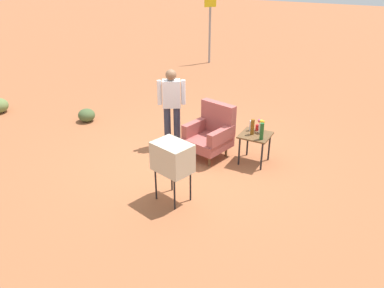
{
  "coord_description": "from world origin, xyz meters",
  "views": [
    {
      "loc": [
        3.24,
        -6.06,
        3.64
      ],
      "look_at": [
        0.36,
        -0.65,
        0.65
      ],
      "focal_mm": 36.16,
      "sensor_mm": 36.0,
      "label": 1
    }
  ],
  "objects_px": {
    "person_standing": "(172,103)",
    "bottle_tall_amber": "(252,127)",
    "soda_can_red": "(257,127)",
    "tv_on_stand": "(173,158)",
    "road_sign": "(210,25)",
    "armchair": "(211,132)",
    "bottle_short_clear": "(251,126)",
    "side_table": "(255,138)",
    "bottle_wine_green": "(262,131)",
    "flower_vase": "(261,125)"
  },
  "relations": [
    {
      "from": "person_standing",
      "to": "bottle_wine_green",
      "type": "bearing_deg",
      "value": -2.46
    },
    {
      "from": "tv_on_stand",
      "to": "person_standing",
      "type": "xyz_separation_m",
      "value": [
        -1.07,
        1.77,
        0.16
      ]
    },
    {
      "from": "bottle_tall_amber",
      "to": "bottle_short_clear",
      "type": "xyz_separation_m",
      "value": [
        -0.08,
        0.16,
        -0.05
      ]
    },
    {
      "from": "bottle_wine_green",
      "to": "flower_vase",
      "type": "height_order",
      "value": "bottle_wine_green"
    },
    {
      "from": "side_table",
      "to": "bottle_short_clear",
      "type": "height_order",
      "value": "bottle_short_clear"
    },
    {
      "from": "tv_on_stand",
      "to": "person_standing",
      "type": "relative_size",
      "value": 0.63
    },
    {
      "from": "armchair",
      "to": "bottle_short_clear",
      "type": "distance_m",
      "value": 0.8
    },
    {
      "from": "armchair",
      "to": "road_sign",
      "type": "relative_size",
      "value": 0.43
    },
    {
      "from": "flower_vase",
      "to": "bottle_wine_green",
      "type": "bearing_deg",
      "value": -68.35
    },
    {
      "from": "side_table",
      "to": "road_sign",
      "type": "distance_m",
      "value": 7.93
    },
    {
      "from": "road_sign",
      "to": "soda_can_red",
      "type": "bearing_deg",
      "value": -57.4
    },
    {
      "from": "bottle_tall_amber",
      "to": "soda_can_red",
      "type": "height_order",
      "value": "bottle_tall_amber"
    },
    {
      "from": "bottle_short_clear",
      "to": "person_standing",
      "type": "bearing_deg",
      "value": -172.83
    },
    {
      "from": "bottle_wine_green",
      "to": "soda_can_red",
      "type": "xyz_separation_m",
      "value": [
        -0.2,
        0.34,
        -0.1
      ]
    },
    {
      "from": "side_table",
      "to": "soda_can_red",
      "type": "distance_m",
      "value": 0.24
    },
    {
      "from": "armchair",
      "to": "flower_vase",
      "type": "distance_m",
      "value": 0.99
    },
    {
      "from": "armchair",
      "to": "bottle_wine_green",
      "type": "height_order",
      "value": "armchair"
    },
    {
      "from": "flower_vase",
      "to": "soda_can_red",
      "type": "bearing_deg",
      "value": 145.72
    },
    {
      "from": "person_standing",
      "to": "bottle_tall_amber",
      "type": "xyz_separation_m",
      "value": [
        1.73,
        0.05,
        -0.19
      ]
    },
    {
      "from": "side_table",
      "to": "road_sign",
      "type": "bearing_deg",
      "value": 122.1
    },
    {
      "from": "armchair",
      "to": "side_table",
      "type": "bearing_deg",
      "value": 7.32
    },
    {
      "from": "bottle_short_clear",
      "to": "flower_vase",
      "type": "height_order",
      "value": "flower_vase"
    },
    {
      "from": "side_table",
      "to": "bottle_short_clear",
      "type": "bearing_deg",
      "value": 137.28
    },
    {
      "from": "soda_can_red",
      "to": "bottle_short_clear",
      "type": "relative_size",
      "value": 0.61
    },
    {
      "from": "side_table",
      "to": "bottle_tall_amber",
      "type": "relative_size",
      "value": 1.99
    },
    {
      "from": "side_table",
      "to": "bottle_wine_green",
      "type": "height_order",
      "value": "bottle_wine_green"
    },
    {
      "from": "armchair",
      "to": "tv_on_stand",
      "type": "height_order",
      "value": "armchair"
    },
    {
      "from": "tv_on_stand",
      "to": "road_sign",
      "type": "bearing_deg",
      "value": 112.08
    },
    {
      "from": "road_sign",
      "to": "bottle_tall_amber",
      "type": "xyz_separation_m",
      "value": [
        4.12,
        -6.7,
        -0.63
      ]
    },
    {
      "from": "armchair",
      "to": "person_standing",
      "type": "relative_size",
      "value": 0.65
    },
    {
      "from": "tv_on_stand",
      "to": "soda_can_red",
      "type": "distance_m",
      "value": 2.15
    },
    {
      "from": "tv_on_stand",
      "to": "soda_can_red",
      "type": "relative_size",
      "value": 8.44
    },
    {
      "from": "bottle_tall_amber",
      "to": "armchair",
      "type": "bearing_deg",
      "value": -173.78
    },
    {
      "from": "tv_on_stand",
      "to": "flower_vase",
      "type": "relative_size",
      "value": 3.89
    },
    {
      "from": "soda_can_red",
      "to": "bottle_short_clear",
      "type": "bearing_deg",
      "value": -154.05
    },
    {
      "from": "bottle_tall_amber",
      "to": "bottle_short_clear",
      "type": "bearing_deg",
      "value": 117.75
    },
    {
      "from": "tv_on_stand",
      "to": "bottle_tall_amber",
      "type": "xyz_separation_m",
      "value": [
        0.67,
        1.82,
        -0.03
      ]
    },
    {
      "from": "bottle_wine_green",
      "to": "bottle_tall_amber",
      "type": "bearing_deg",
      "value": 150.1
    },
    {
      "from": "tv_on_stand",
      "to": "side_table",
      "type": "bearing_deg",
      "value": 68.42
    },
    {
      "from": "soda_can_red",
      "to": "bottle_short_clear",
      "type": "xyz_separation_m",
      "value": [
        -0.11,
        -0.05,
        0.04
      ]
    },
    {
      "from": "person_standing",
      "to": "bottle_short_clear",
      "type": "xyz_separation_m",
      "value": [
        1.65,
        0.21,
        -0.24
      ]
    },
    {
      "from": "soda_can_red",
      "to": "flower_vase",
      "type": "xyz_separation_m",
      "value": [
        0.09,
        -0.06,
        0.09
      ]
    },
    {
      "from": "side_table",
      "to": "bottle_short_clear",
      "type": "xyz_separation_m",
      "value": [
        -0.15,
        0.14,
        0.19
      ]
    },
    {
      "from": "armchair",
      "to": "bottle_tall_amber",
      "type": "relative_size",
      "value": 3.53
    },
    {
      "from": "soda_can_red",
      "to": "flower_vase",
      "type": "bearing_deg",
      "value": -34.28
    },
    {
      "from": "armchair",
      "to": "bottle_short_clear",
      "type": "height_order",
      "value": "armchair"
    },
    {
      "from": "armchair",
      "to": "flower_vase",
      "type": "bearing_deg",
      "value": 14.49
    },
    {
      "from": "armchair",
      "to": "bottle_wine_green",
      "type": "relative_size",
      "value": 3.31
    },
    {
      "from": "soda_can_red",
      "to": "armchair",
      "type": "bearing_deg",
      "value": -160.15
    },
    {
      "from": "tv_on_stand",
      "to": "bottle_tall_amber",
      "type": "distance_m",
      "value": 1.94
    }
  ]
}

